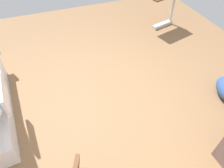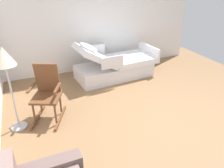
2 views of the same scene
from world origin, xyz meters
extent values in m
plane|color=olive|center=(0.00, 0.00, 0.00)|extent=(6.83, 6.83, 0.00)
cube|color=white|center=(2.78, 0.00, 1.35)|extent=(0.10, 5.48, 2.70)
cube|color=silver|center=(1.97, -0.06, 0.17)|extent=(1.03, 2.00, 0.35)
cube|color=white|center=(2.01, -0.53, 0.42)|extent=(1.01, 1.23, 0.14)
cube|color=white|center=(1.92, 0.45, 0.66)|extent=(0.98, 0.96, 0.60)
ellipsoid|color=white|center=(1.91, 0.61, 0.89)|extent=(0.38, 0.51, 0.36)
cube|color=silver|center=(1.44, 0.20, 0.63)|extent=(0.08, 0.56, 0.28)
cube|color=silver|center=(2.45, 0.28, 0.63)|extent=(0.08, 0.56, 0.28)
cube|color=silver|center=(2.06, -1.13, 0.53)|extent=(0.95, 0.13, 0.36)
cylinder|color=black|center=(1.54, 0.70, 0.05)|extent=(0.10, 0.10, 0.10)
cylinder|color=black|center=(2.26, 0.76, 0.05)|extent=(0.10, 0.10, 0.10)
cylinder|color=black|center=(1.68, -0.89, 0.05)|extent=(0.10, 0.10, 0.10)
cylinder|color=black|center=(2.39, -0.83, 0.05)|extent=(0.10, 0.10, 0.10)
cube|color=brown|center=(0.77, 2.01, 0.03)|extent=(0.71, 0.35, 0.05)
cube|color=brown|center=(0.59, 1.61, 0.03)|extent=(0.71, 0.35, 0.05)
cylinder|color=brown|center=(0.43, 1.71, 0.25)|extent=(0.04, 0.04, 0.40)
cylinder|color=brown|center=(0.59, 2.06, 0.25)|extent=(0.04, 0.04, 0.40)
cylinder|color=brown|center=(0.76, 1.56, 0.25)|extent=(0.04, 0.04, 0.40)
cylinder|color=brown|center=(0.92, 1.91, 0.25)|extent=(0.04, 0.04, 0.40)
cube|color=brown|center=(0.68, 1.81, 0.45)|extent=(0.62, 0.63, 0.04)
cube|color=brown|center=(0.86, 1.73, 0.75)|extent=(0.29, 0.44, 0.60)
cube|color=brown|center=(0.56, 1.61, 0.67)|extent=(0.37, 0.20, 0.03)
cube|color=brown|center=(0.75, 2.03, 0.67)|extent=(0.37, 0.20, 0.03)
cylinder|color=#B2B5BA|center=(0.61, 2.34, 0.01)|extent=(0.28, 0.28, 0.03)
cylinder|color=#B2B5BA|center=(0.61, 2.34, 0.60)|extent=(0.03, 0.03, 1.15)
cone|color=silver|center=(0.61, 2.34, 1.33)|extent=(0.34, 0.34, 0.30)
camera|label=1|loc=(0.74, 2.34, 2.59)|focal=32.33mm
camera|label=2|loc=(-3.02, 2.06, 2.47)|focal=36.13mm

